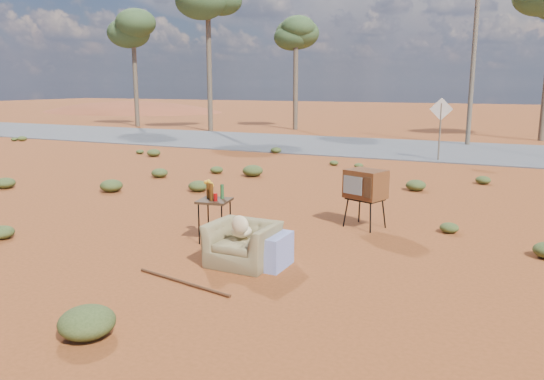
% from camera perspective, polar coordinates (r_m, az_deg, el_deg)
% --- Properties ---
extents(ground, '(140.00, 140.00, 0.00)m').
position_cam_1_polar(ground, '(8.56, -3.75, -6.76)').
color(ground, brown).
rests_on(ground, ground).
extents(highway, '(140.00, 7.00, 0.04)m').
position_cam_1_polar(highway, '(22.63, 14.67, 4.31)').
color(highway, '#565659').
rests_on(highway, ground).
extents(dirt_mound, '(26.00, 18.00, 2.00)m').
position_cam_1_polar(dirt_mound, '(53.37, -14.91, 8.14)').
color(dirt_mound, '#994125').
rests_on(dirt_mound, ground).
extents(armchair, '(1.15, 0.73, 0.85)m').
position_cam_1_polar(armchair, '(7.89, -2.56, -5.30)').
color(armchair, olive).
rests_on(armchair, ground).
extents(tv_unit, '(0.83, 0.75, 1.10)m').
position_cam_1_polar(tv_unit, '(9.97, 10.03, 0.54)').
color(tv_unit, black).
rests_on(tv_unit, ground).
extents(side_table, '(0.59, 0.59, 1.04)m').
position_cam_1_polar(side_table, '(9.03, -6.35, -0.82)').
color(side_table, '#392514').
rests_on(side_table, ground).
extents(rusty_bar, '(1.64, 0.37, 0.04)m').
position_cam_1_polar(rusty_bar, '(7.37, -9.55, -9.75)').
color(rusty_bar, '#532B16').
rests_on(rusty_bar, ground).
extents(road_sign, '(0.78, 0.06, 2.19)m').
position_cam_1_polar(road_sign, '(19.32, 17.69, 7.41)').
color(road_sign, brown).
rests_on(road_sign, ground).
extents(eucalyptus_far_left, '(3.20, 3.20, 7.10)m').
position_cam_1_polar(eucalyptus_far_left, '(35.03, -14.74, 16.39)').
color(eucalyptus_far_left, brown).
rests_on(eucalyptus_far_left, ground).
extents(eucalyptus_left, '(3.20, 3.20, 8.10)m').
position_cam_1_polar(eucalyptus_left, '(30.89, -6.92, 19.22)').
color(eucalyptus_left, brown).
rests_on(eucalyptus_left, ground).
extents(eucalyptus_near_left, '(3.20, 3.20, 6.60)m').
position_cam_1_polar(eucalyptus_near_left, '(31.60, 2.60, 16.43)').
color(eucalyptus_near_left, brown).
rests_on(eucalyptus_near_left, ground).
extents(utility_pole_center, '(1.40, 0.20, 8.00)m').
position_cam_1_polar(utility_pole_center, '(24.76, 20.93, 14.09)').
color(utility_pole_center, brown).
rests_on(utility_pole_center, ground).
extents(scrub_patch, '(17.49, 8.07, 0.33)m').
position_cam_1_polar(scrub_patch, '(12.73, 2.42, -0.06)').
color(scrub_patch, '#4C5826').
rests_on(scrub_patch, ground).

